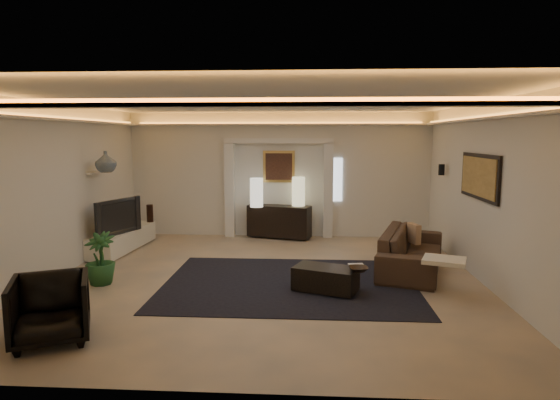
# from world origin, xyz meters

# --- Properties ---
(floor) EXTENTS (7.00, 7.00, 0.00)m
(floor) POSITION_xyz_m (0.00, 0.00, 0.00)
(floor) COLOR tan
(floor) RESTS_ON ground
(ceiling) EXTENTS (7.00, 7.00, 0.00)m
(ceiling) POSITION_xyz_m (0.00, 0.00, 2.90)
(ceiling) COLOR white
(ceiling) RESTS_ON ground
(wall_back) EXTENTS (7.00, 0.00, 7.00)m
(wall_back) POSITION_xyz_m (0.00, 3.50, 1.45)
(wall_back) COLOR silver
(wall_back) RESTS_ON ground
(wall_front) EXTENTS (7.00, 0.00, 7.00)m
(wall_front) POSITION_xyz_m (0.00, -3.50, 1.45)
(wall_front) COLOR silver
(wall_front) RESTS_ON ground
(wall_left) EXTENTS (0.00, 7.00, 7.00)m
(wall_left) POSITION_xyz_m (-3.50, 0.00, 1.45)
(wall_left) COLOR silver
(wall_left) RESTS_ON ground
(wall_right) EXTENTS (0.00, 7.00, 7.00)m
(wall_right) POSITION_xyz_m (3.50, 0.00, 1.45)
(wall_right) COLOR silver
(wall_right) RESTS_ON ground
(cove_soffit) EXTENTS (7.00, 7.00, 0.04)m
(cove_soffit) POSITION_xyz_m (0.00, 0.00, 2.62)
(cove_soffit) COLOR silver
(cove_soffit) RESTS_ON ceiling
(daylight_slit) EXTENTS (0.25, 0.03, 1.00)m
(daylight_slit) POSITION_xyz_m (1.35, 3.48, 1.35)
(daylight_slit) COLOR white
(daylight_slit) RESTS_ON wall_back
(area_rug) EXTENTS (4.00, 3.00, 0.01)m
(area_rug) POSITION_xyz_m (0.40, -0.20, 0.01)
(area_rug) COLOR black
(area_rug) RESTS_ON ground
(pilaster_left) EXTENTS (0.22, 0.20, 2.20)m
(pilaster_left) POSITION_xyz_m (-1.15, 3.40, 1.10)
(pilaster_left) COLOR silver
(pilaster_left) RESTS_ON ground
(pilaster_right) EXTENTS (0.22, 0.20, 2.20)m
(pilaster_right) POSITION_xyz_m (1.15, 3.40, 1.10)
(pilaster_right) COLOR silver
(pilaster_right) RESTS_ON ground
(alcove_header) EXTENTS (2.52, 0.20, 0.12)m
(alcove_header) POSITION_xyz_m (0.00, 3.40, 2.25)
(alcove_header) COLOR silver
(alcove_header) RESTS_ON wall_back
(painting_frame) EXTENTS (0.74, 0.04, 0.74)m
(painting_frame) POSITION_xyz_m (0.00, 3.47, 1.65)
(painting_frame) COLOR tan
(painting_frame) RESTS_ON wall_back
(painting_canvas) EXTENTS (0.62, 0.02, 0.62)m
(painting_canvas) POSITION_xyz_m (0.00, 3.44, 1.65)
(painting_canvas) COLOR #4C2D1E
(painting_canvas) RESTS_ON wall_back
(art_panel_frame) EXTENTS (0.04, 1.64, 0.74)m
(art_panel_frame) POSITION_xyz_m (3.47, 0.30, 1.70)
(art_panel_frame) COLOR black
(art_panel_frame) RESTS_ON wall_right
(art_panel_gold) EXTENTS (0.02, 1.50, 0.62)m
(art_panel_gold) POSITION_xyz_m (3.44, 0.30, 1.70)
(art_panel_gold) COLOR tan
(art_panel_gold) RESTS_ON wall_right
(wall_sconce) EXTENTS (0.12, 0.12, 0.22)m
(wall_sconce) POSITION_xyz_m (3.38, 2.20, 1.68)
(wall_sconce) COLOR black
(wall_sconce) RESTS_ON wall_right
(wall_niche) EXTENTS (0.10, 0.55, 0.04)m
(wall_niche) POSITION_xyz_m (-3.44, 1.40, 1.65)
(wall_niche) COLOR silver
(wall_niche) RESTS_ON wall_left
(console) EXTENTS (1.51, 0.81, 0.72)m
(console) POSITION_xyz_m (0.02, 3.25, 0.40)
(console) COLOR black
(console) RESTS_ON ground
(lamp_left) EXTENTS (0.31, 0.31, 0.65)m
(lamp_left) POSITION_xyz_m (-0.48, 3.02, 1.09)
(lamp_left) COLOR white
(lamp_left) RESTS_ON console
(lamp_right) EXTENTS (0.37, 0.37, 0.66)m
(lamp_right) POSITION_xyz_m (0.46, 3.25, 1.09)
(lamp_right) COLOR #F6EDB1
(lamp_right) RESTS_ON console
(media_ledge) EXTENTS (0.69, 2.18, 0.40)m
(media_ledge) POSITION_xyz_m (-3.15, 1.88, 0.23)
(media_ledge) COLOR silver
(media_ledge) RESTS_ON ground
(tv) EXTENTS (1.20, 0.56, 0.70)m
(tv) POSITION_xyz_m (-3.15, 1.48, 0.80)
(tv) COLOR black
(tv) RESTS_ON media_ledge
(figurine) EXTENTS (0.16, 0.16, 0.39)m
(figurine) POSITION_xyz_m (-2.88, 2.81, 0.64)
(figurine) COLOR black
(figurine) RESTS_ON media_ledge
(ginger_jar) EXTENTS (0.50, 0.50, 0.40)m
(ginger_jar) POSITION_xyz_m (-3.15, 1.22, 1.87)
(ginger_jar) COLOR slate
(ginger_jar) RESTS_ON wall_niche
(plant) EXTENTS (0.50, 0.50, 0.83)m
(plant) POSITION_xyz_m (-2.61, -0.39, 0.42)
(plant) COLOR #225224
(plant) RESTS_ON ground
(sofa) EXTENTS (2.59, 1.61, 0.71)m
(sofa) POSITION_xyz_m (2.53, 0.76, 0.35)
(sofa) COLOR brown
(sofa) RESTS_ON ground
(throw_blanket) EXTENTS (0.72, 0.66, 0.06)m
(throw_blanket) POSITION_xyz_m (2.69, -0.68, 0.55)
(throw_blanket) COLOR #FEEAC1
(throw_blanket) RESTS_ON sofa
(throw_pillow) EXTENTS (0.20, 0.38, 0.36)m
(throw_pillow) POSITION_xyz_m (2.67, 1.27, 0.55)
(throw_pillow) COLOR tan
(throw_pillow) RESTS_ON sofa
(coffee_table) EXTENTS (1.06, 0.81, 0.35)m
(coffee_table) POSITION_xyz_m (0.96, -0.54, 0.20)
(coffee_table) COLOR black
(coffee_table) RESTS_ON ground
(bowl) EXTENTS (0.33, 0.33, 0.07)m
(bowl) POSITION_xyz_m (1.43, -0.74, 0.44)
(bowl) COLOR black
(bowl) RESTS_ON coffee_table
(magazine) EXTENTS (0.25, 0.20, 0.03)m
(magazine) POSITION_xyz_m (1.43, -0.45, 0.42)
(magazine) COLOR silver
(magazine) RESTS_ON coffee_table
(armchair) EXTENTS (1.09, 1.10, 0.77)m
(armchair) POSITION_xyz_m (-2.25, -2.51, 0.38)
(armchair) COLOR #2E251F
(armchair) RESTS_ON ground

